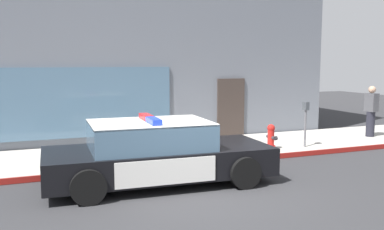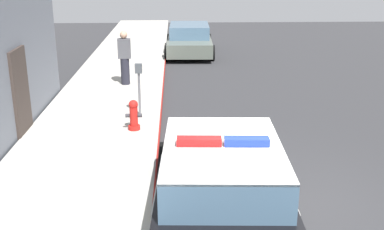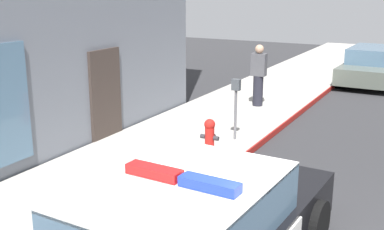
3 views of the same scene
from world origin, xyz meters
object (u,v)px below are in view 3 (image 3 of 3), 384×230
fire_hydrant (210,137)px  car_down_street (375,65)px  parking_meter (236,98)px  pedestrian_on_sidewalk (259,75)px

fire_hydrant → car_down_street: size_ratio=0.16×
fire_hydrant → car_down_street: car_down_street is taller
fire_hydrant → parking_meter: (1.13, -0.06, 0.58)m
fire_hydrant → pedestrian_on_sidewalk: (4.27, 0.61, 0.51)m
fire_hydrant → parking_meter: parking_meter is taller
fire_hydrant → pedestrian_on_sidewalk: 4.34m
parking_meter → fire_hydrant: bearing=176.9°
fire_hydrant → parking_meter: 1.27m
parking_meter → car_down_street: bearing=-9.9°
car_down_street → parking_meter: 9.09m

